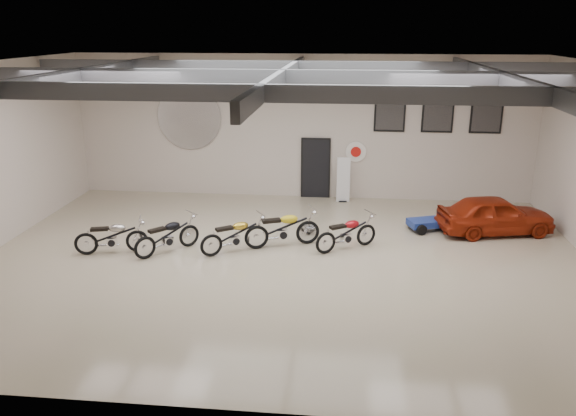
# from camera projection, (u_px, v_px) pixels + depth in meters

# --- Properties ---
(floor) EXTENTS (16.00, 12.00, 0.01)m
(floor) POSITION_uv_depth(u_px,v_px,m) (283.00, 262.00, 14.67)
(floor) COLOR tan
(floor) RESTS_ON ground
(ceiling) EXTENTS (16.00, 12.00, 0.01)m
(ceiling) POSITION_uv_depth(u_px,v_px,m) (283.00, 65.00, 13.13)
(ceiling) COLOR gray
(ceiling) RESTS_ON back_wall
(back_wall) EXTENTS (16.00, 0.02, 5.00)m
(back_wall) POSITION_uv_depth(u_px,v_px,m) (302.00, 128.00, 19.58)
(back_wall) COLOR beige
(back_wall) RESTS_ON floor
(ceiling_beams) EXTENTS (15.80, 11.80, 0.32)m
(ceiling_beams) POSITION_uv_depth(u_px,v_px,m) (283.00, 76.00, 13.20)
(ceiling_beams) COLOR #5A5D62
(ceiling_beams) RESTS_ON ceiling
(door) EXTENTS (0.92, 0.08, 2.10)m
(door) POSITION_uv_depth(u_px,v_px,m) (316.00, 169.00, 19.93)
(door) COLOR black
(door) RESTS_ON back_wall
(logo_plaque) EXTENTS (2.30, 0.06, 1.16)m
(logo_plaque) POSITION_uv_depth(u_px,v_px,m) (189.00, 118.00, 19.82)
(logo_plaque) COLOR silver
(logo_plaque) RESTS_ON back_wall
(poster_left) EXTENTS (1.05, 0.08, 1.35)m
(poster_left) POSITION_uv_depth(u_px,v_px,m) (390.00, 112.00, 19.06)
(poster_left) COLOR black
(poster_left) RESTS_ON back_wall
(poster_mid) EXTENTS (1.05, 0.08, 1.35)m
(poster_mid) POSITION_uv_depth(u_px,v_px,m) (438.00, 113.00, 18.91)
(poster_mid) COLOR black
(poster_mid) RESTS_ON back_wall
(poster_right) EXTENTS (1.05, 0.08, 1.35)m
(poster_right) POSITION_uv_depth(u_px,v_px,m) (487.00, 113.00, 18.75)
(poster_right) COLOR black
(poster_right) RESTS_ON back_wall
(oil_sign) EXTENTS (0.72, 0.10, 0.72)m
(oil_sign) POSITION_uv_depth(u_px,v_px,m) (356.00, 152.00, 19.59)
(oil_sign) COLOR white
(oil_sign) RESTS_ON back_wall
(banner_stand) EXTENTS (0.47, 0.23, 1.68)m
(banner_stand) POSITION_uv_depth(u_px,v_px,m) (343.00, 178.00, 19.47)
(banner_stand) COLOR white
(banner_stand) RESTS_ON floor
(motorcycle_silver) EXTENTS (2.01, 1.06, 1.00)m
(motorcycle_silver) POSITION_uv_depth(u_px,v_px,m) (111.00, 236.00, 15.09)
(motorcycle_silver) COLOR silver
(motorcycle_silver) RESTS_ON floor
(motorcycle_black) EXTENTS (1.75, 1.82, 1.00)m
(motorcycle_black) POSITION_uv_depth(u_px,v_px,m) (167.00, 235.00, 15.15)
(motorcycle_black) COLOR silver
(motorcycle_black) RESTS_ON floor
(motorcycle_gold) EXTENTS (1.94, 1.58, 1.01)m
(motorcycle_gold) POSITION_uv_depth(u_px,v_px,m) (235.00, 235.00, 15.19)
(motorcycle_gold) COLOR silver
(motorcycle_gold) RESTS_ON floor
(motorcycle_yellow) EXTENTS (2.20, 1.36, 1.09)m
(motorcycle_yellow) POSITION_uv_depth(u_px,v_px,m) (282.00, 228.00, 15.56)
(motorcycle_yellow) COLOR silver
(motorcycle_yellow) RESTS_ON floor
(motorcycle_red) EXTENTS (1.90, 1.53, 0.98)m
(motorcycle_red) POSITION_uv_depth(u_px,v_px,m) (346.00, 233.00, 15.37)
(motorcycle_red) COLOR silver
(motorcycle_red) RESTS_ON floor
(go_kart) EXTENTS (1.93, 1.33, 0.64)m
(go_kart) POSITION_uv_depth(u_px,v_px,m) (437.00, 219.00, 16.93)
(go_kart) COLOR navy
(go_kart) RESTS_ON floor
(vintage_car) EXTENTS (2.05, 3.58, 1.15)m
(vintage_car) POSITION_uv_depth(u_px,v_px,m) (495.00, 215.00, 16.56)
(vintage_car) COLOR #9B260E
(vintage_car) RESTS_ON floor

